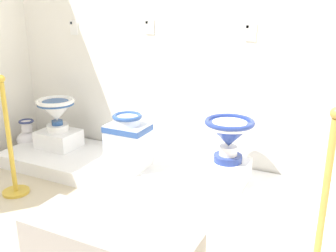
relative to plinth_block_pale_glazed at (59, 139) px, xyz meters
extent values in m
cube|color=white|center=(1.38, 0.39, 1.36)|extent=(4.28, 0.06, 3.15)
cube|color=white|center=(1.38, -0.06, -0.15)|extent=(3.65, 0.80, 0.13)
cube|color=white|center=(0.00, 0.00, 0.00)|extent=(0.40, 0.33, 0.18)
cylinder|color=white|center=(0.00, 0.00, 0.12)|extent=(0.22, 0.22, 0.07)
cylinder|color=#274B85|center=(0.00, 0.00, 0.18)|extent=(0.11, 0.11, 0.05)
cone|color=white|center=(0.00, 0.00, 0.30)|extent=(0.37, 0.37, 0.20)
cylinder|color=#274B85|center=(0.00, 0.00, 0.38)|extent=(0.37, 0.37, 0.03)
torus|color=white|center=(0.00, 0.00, 0.40)|extent=(0.38, 0.38, 0.04)
cylinder|color=#274B85|center=(0.00, 0.00, 0.40)|extent=(0.26, 0.26, 0.01)
cube|color=white|center=(0.92, -0.12, -0.04)|extent=(0.32, 0.33, 0.09)
cube|color=silver|center=(0.92, -0.12, 0.16)|extent=(0.36, 0.27, 0.32)
cube|color=#29498C|center=(0.92, -0.12, 0.29)|extent=(0.37, 0.28, 0.05)
cylinder|color=silver|center=(0.92, -0.12, 0.36)|extent=(0.24, 0.24, 0.08)
torus|color=#29498C|center=(0.92, -0.12, 0.40)|extent=(0.26, 0.26, 0.04)
cube|color=white|center=(1.82, -0.01, 0.01)|extent=(0.33, 0.33, 0.19)
cylinder|color=navy|center=(1.82, -0.01, 0.13)|extent=(0.23, 0.23, 0.06)
cylinder|color=white|center=(1.82, -0.01, 0.20)|extent=(0.15, 0.15, 0.08)
cone|color=navy|center=(1.82, -0.01, 0.34)|extent=(0.40, 0.40, 0.20)
cylinder|color=white|center=(1.82, -0.01, 0.42)|extent=(0.39, 0.39, 0.03)
torus|color=navy|center=(1.82, -0.01, 0.44)|extent=(0.40, 0.40, 0.04)
cylinder|color=white|center=(1.82, -0.01, 0.43)|extent=(0.28, 0.28, 0.01)
cube|color=white|center=(0.01, 0.35, 1.10)|extent=(0.10, 0.01, 0.15)
cube|color=#386BAD|center=(-0.02, 0.35, 1.14)|extent=(0.02, 0.01, 0.02)
cube|color=white|center=(0.90, 0.35, 1.13)|extent=(0.09, 0.01, 0.13)
cube|color=#5B9E4C|center=(0.87, 0.35, 1.17)|extent=(0.02, 0.01, 0.02)
cube|color=white|center=(1.85, 0.35, 1.12)|extent=(0.09, 0.01, 0.14)
cube|color=#386BAD|center=(1.82, 0.35, 1.16)|extent=(0.02, 0.01, 0.02)
cylinder|color=navy|center=(-0.46, 0.02, -0.20)|extent=(0.17, 0.17, 0.03)
ellipsoid|color=white|center=(-0.46, 0.02, -0.09)|extent=(0.24, 0.24, 0.19)
cylinder|color=white|center=(-0.46, 0.02, 0.06)|extent=(0.12, 0.12, 0.11)
torus|color=navy|center=(-0.46, 0.02, 0.12)|extent=(0.16, 0.16, 0.02)
cylinder|color=gold|center=(0.18, -0.77, -0.21)|extent=(0.22, 0.22, 0.02)
cylinder|color=gold|center=(0.18, -0.77, 0.28)|extent=(0.04, 0.04, 0.94)
sphere|color=gold|center=(0.18, -0.77, 0.78)|extent=(0.06, 0.06, 0.06)
cylinder|color=gold|center=(2.62, -0.83, 0.30)|extent=(0.04, 0.04, 0.99)
sphere|color=gold|center=(2.62, -0.83, 0.83)|extent=(0.06, 0.06, 0.06)
camera|label=1|loc=(2.70, -2.88, 1.37)|focal=41.64mm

